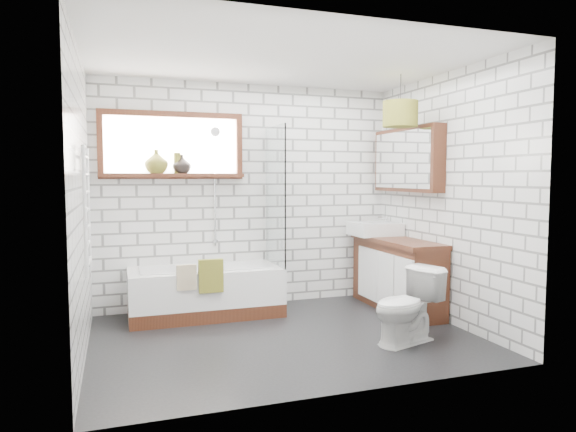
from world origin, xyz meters
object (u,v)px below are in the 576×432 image
object	(u,v)px
pendant	(400,114)
bathtub	(206,292)
toilet	(407,306)
vanity	(397,274)
basin	(375,229)

from	to	relation	value
pendant	bathtub	bearing A→B (deg)	159.81
toilet	pendant	bearing A→B (deg)	137.08
vanity	basin	xyz separation A→B (m)	(-0.06, 0.41, 0.47)
basin	pendant	distance (m)	1.43
toilet	pendant	world-z (taller)	pendant
basin	pendant	world-z (taller)	pendant
vanity	toilet	bearing A→B (deg)	-116.33
toilet	basin	bearing A→B (deg)	144.83
vanity	pendant	world-z (taller)	pendant
vanity	basin	distance (m)	0.62
basin	pendant	xyz separation A→B (m)	(-0.10, -0.69, 1.24)
vanity	pendant	size ratio (longest dim) A/B	3.87
toilet	pendant	distance (m)	1.96
vanity	bathtub	bearing A→B (deg)	168.62
toilet	pendant	size ratio (longest dim) A/B	1.88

